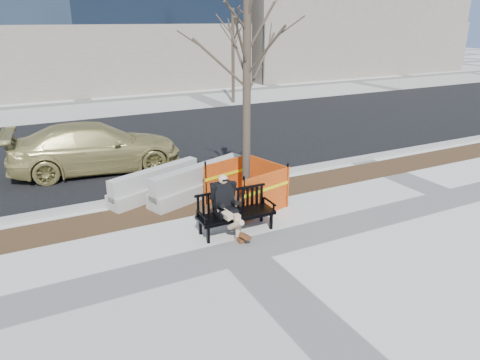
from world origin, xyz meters
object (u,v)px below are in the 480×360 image
at_px(sedan, 98,170).
at_px(seated_man, 226,233).
at_px(bench, 236,231).
at_px(tree_fence, 246,206).
at_px(jersey_barrier_left, 156,196).
at_px(jersey_barrier_right, 199,196).

bearing_deg(sedan, seated_man, -157.76).
bearing_deg(sedan, bench, -155.74).
relative_size(bench, tree_fence, 0.31).
distance_m(tree_fence, jersey_barrier_left, 2.40).
height_order(tree_fence, jersey_barrier_right, tree_fence).
height_order(seated_man, jersey_barrier_left, seated_man).
bearing_deg(bench, jersey_barrier_left, 109.46).
bearing_deg(bench, sedan, 109.31).
height_order(bench, tree_fence, tree_fence).
distance_m(seated_man, sedan, 5.80).
bearing_deg(seated_man, jersey_barrier_right, 83.59).
bearing_deg(jersey_barrier_left, jersey_barrier_right, -46.63).
height_order(tree_fence, jersey_barrier_left, tree_fence).
relative_size(sedan, jersey_barrier_left, 1.87).
xyz_separation_m(seated_man, jersey_barrier_left, (-0.70, 2.71, 0.00)).
xyz_separation_m(bench, jersey_barrier_right, (0.05, 2.29, 0.00)).
xyz_separation_m(seated_man, jersey_barrier_right, (0.28, 2.24, 0.00)).
bearing_deg(tree_fence, sedan, 121.55).
distance_m(seated_man, jersey_barrier_left, 2.80).
distance_m(seated_man, jersey_barrier_right, 2.26).
xyz_separation_m(sedan, jersey_barrier_left, (0.95, -2.84, 0.00)).
bearing_deg(seated_man, bench, -11.28).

